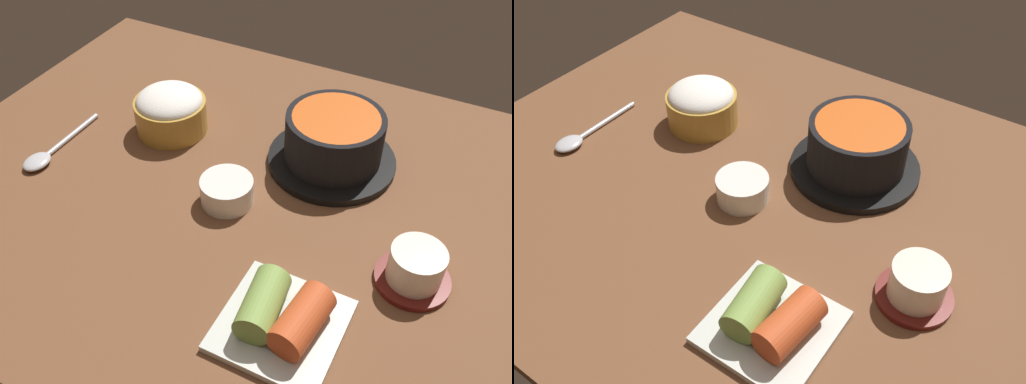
% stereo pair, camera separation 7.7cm
% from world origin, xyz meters
% --- Properties ---
extents(dining_table, '(1.00, 0.76, 0.02)m').
position_xyz_m(dining_table, '(0.00, 0.00, 0.01)').
color(dining_table, brown).
rests_on(dining_table, ground).
extents(stone_pot, '(0.19, 0.19, 0.09)m').
position_xyz_m(stone_pot, '(0.08, 0.12, 0.06)').
color(stone_pot, black).
rests_on(stone_pot, dining_table).
extents(rice_bowl, '(0.12, 0.12, 0.07)m').
position_xyz_m(rice_bowl, '(-0.19, 0.08, 0.06)').
color(rice_bowl, '#B78C38').
rests_on(rice_bowl, dining_table).
extents(tea_cup_with_saucer, '(0.09, 0.09, 0.05)m').
position_xyz_m(tea_cup_with_saucer, '(0.25, -0.05, 0.05)').
color(tea_cup_with_saucer, maroon).
rests_on(tea_cup_with_saucer, dining_table).
extents(banchan_cup_center, '(0.08, 0.08, 0.04)m').
position_xyz_m(banchan_cup_center, '(-0.02, -0.03, 0.04)').
color(banchan_cup_center, white).
rests_on(banchan_cup_center, dining_table).
extents(kimchi_plate, '(0.14, 0.14, 0.05)m').
position_xyz_m(kimchi_plate, '(0.14, -0.18, 0.04)').
color(kimchi_plate, silver).
rests_on(kimchi_plate, dining_table).
extents(spoon, '(0.04, 0.16, 0.01)m').
position_xyz_m(spoon, '(-0.32, -0.07, 0.03)').
color(spoon, '#B7B7BC').
rests_on(spoon, dining_table).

